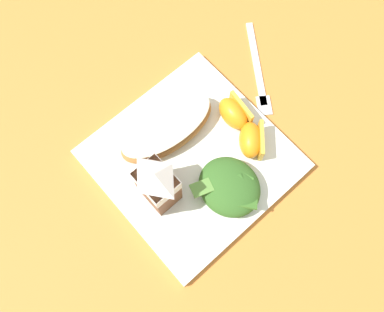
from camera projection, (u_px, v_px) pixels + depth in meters
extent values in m
plane|color=#C67A33|center=(192.00, 161.00, 0.66)|extent=(3.00, 3.00, 0.00)
cube|color=white|center=(192.00, 160.00, 0.65)|extent=(0.28, 0.28, 0.02)
ellipsoid|color=#A87038|center=(166.00, 129.00, 0.65)|extent=(0.09, 0.18, 0.03)
ellipsoid|color=maroon|center=(166.00, 126.00, 0.64)|extent=(0.08, 0.16, 0.01)
ellipsoid|color=beige|center=(166.00, 124.00, 0.63)|extent=(0.09, 0.17, 0.01)
ellipsoid|color=#336023|center=(229.00, 187.00, 0.61)|extent=(0.10, 0.09, 0.04)
cube|color=#5B8E3D|center=(202.00, 188.00, 0.59)|extent=(0.03, 0.04, 0.01)
cube|color=#3D7028|center=(243.00, 184.00, 0.60)|extent=(0.03, 0.04, 0.01)
cube|color=#336023|center=(239.00, 186.00, 0.60)|extent=(0.04, 0.03, 0.01)
cube|color=#3D7028|center=(247.00, 202.00, 0.59)|extent=(0.04, 0.04, 0.01)
cube|color=brown|center=(158.00, 186.00, 0.59)|extent=(0.06, 0.04, 0.09)
cube|color=white|center=(156.00, 181.00, 0.56)|extent=(0.06, 0.05, 0.03)
pyramid|color=white|center=(155.00, 176.00, 0.53)|extent=(0.06, 0.04, 0.02)
ellipsoid|color=orange|center=(250.00, 140.00, 0.64)|extent=(0.07, 0.07, 0.04)
cube|color=gold|center=(261.00, 140.00, 0.64)|extent=(0.05, 0.04, 0.03)
ellipsoid|color=orange|center=(233.00, 114.00, 0.65)|extent=(0.06, 0.04, 0.04)
cube|color=gold|center=(241.00, 109.00, 0.65)|extent=(0.06, 0.01, 0.03)
cube|color=silver|center=(256.00, 62.00, 0.72)|extent=(0.15, 0.11, 0.01)
cube|color=silver|center=(264.00, 105.00, 0.69)|extent=(0.04, 0.04, 0.01)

